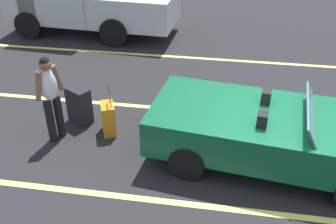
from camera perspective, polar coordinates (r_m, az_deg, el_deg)
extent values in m
plane|color=black|center=(7.08, 14.50, -6.87)|extent=(80.00, 80.00, 0.00)
cube|color=#EAE066|center=(6.14, 15.19, -14.25)|extent=(18.00, 0.12, 0.01)
cube|color=#EAE066|center=(8.25, 13.94, -0.69)|extent=(18.00, 0.12, 0.01)
cube|color=#EAE066|center=(10.62, 13.24, 7.10)|extent=(18.00, 0.12, 0.01)
cube|color=#0F4C2D|center=(6.72, 15.20, -2.73)|extent=(4.29, 2.28, 0.64)
cube|color=slate|center=(6.51, 20.24, 0.01)|extent=(0.38, 1.56, 0.31)
cube|color=black|center=(6.81, 14.19, 2.21)|extent=(0.19, 0.24, 0.22)
cube|color=black|center=(6.17, 13.66, -1.04)|extent=(0.19, 0.24, 0.22)
cylinder|color=black|center=(7.65, 5.79, 0.08)|extent=(0.62, 0.30, 0.60)
cylinder|color=black|center=(6.35, 2.83, -7.33)|extent=(0.62, 0.30, 0.60)
cube|color=black|center=(7.88, -12.88, 0.98)|extent=(0.56, 0.48, 0.74)
cube|color=black|center=(7.98, -12.01, 1.07)|extent=(0.34, 0.21, 0.41)
sphere|color=black|center=(8.12, -13.90, -1.04)|extent=(0.04, 0.04, 0.04)
sphere|color=black|center=(7.89, -12.39, -1.90)|extent=(0.04, 0.04, 0.04)
cube|color=orange|center=(7.46, -8.74, -0.99)|extent=(0.37, 0.46, 0.62)
cylinder|color=gray|center=(7.13, -8.42, 1.69)|extent=(0.03, 0.03, 0.29)
cylinder|color=gray|center=(7.32, -8.59, 2.53)|extent=(0.03, 0.03, 0.29)
cylinder|color=black|center=(7.15, -8.60, 3.14)|extent=(0.11, 0.21, 0.03)
sphere|color=black|center=(7.50, -7.77, -3.34)|extent=(0.04, 0.04, 0.04)
sphere|color=black|center=(7.74, -8.00, -2.17)|extent=(0.04, 0.04, 0.04)
cylinder|color=black|center=(7.52, -15.63, -0.71)|extent=(0.20, 0.20, 0.82)
cylinder|color=black|center=(7.42, -16.82, -1.36)|extent=(0.20, 0.20, 0.82)
ellipsoid|color=silver|center=(7.12, -17.07, 3.76)|extent=(0.35, 0.39, 0.60)
sphere|color=brown|center=(6.95, -17.58, 6.62)|extent=(0.21, 0.21, 0.21)
sphere|color=black|center=(6.94, -17.64, 6.98)|extent=(0.18, 0.18, 0.18)
cylinder|color=brown|center=(7.20, -15.87, 4.86)|extent=(0.17, 0.21, 0.53)
cylinder|color=brown|center=(7.00, -18.47, 3.59)|extent=(0.17, 0.21, 0.53)
cube|color=#B2B2B7|center=(13.25, -18.93, 15.14)|extent=(1.22, 1.97, 0.90)
cube|color=#B2B2B7|center=(11.92, -4.88, 14.94)|extent=(2.52, 2.06, 0.90)
cylinder|color=black|center=(12.53, -19.71, 11.91)|extent=(0.82, 0.33, 0.80)
cylinder|color=black|center=(14.01, -15.97, 14.54)|extent=(0.82, 0.33, 0.80)
cylinder|color=black|center=(11.37, -7.91, 11.51)|extent=(0.82, 0.33, 0.80)
cylinder|color=black|center=(12.98, -5.15, 14.28)|extent=(0.82, 0.33, 0.80)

